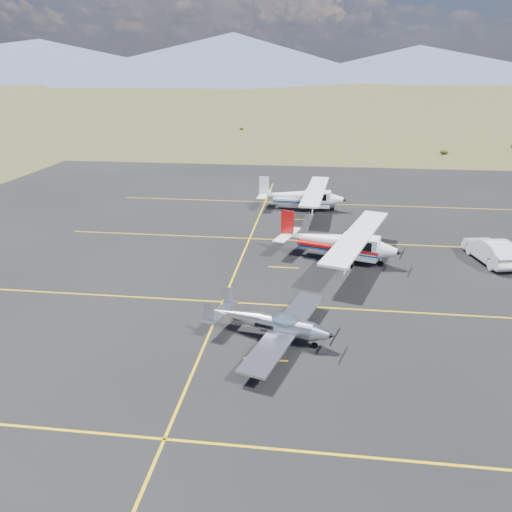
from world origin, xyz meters
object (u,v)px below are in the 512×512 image
(aircraft_cessna, at_px, (339,241))
(aircraft_plain, at_px, (302,196))
(aircraft_low_wing, at_px, (273,324))
(sedan, at_px, (491,250))

(aircraft_cessna, height_order, aircraft_plain, aircraft_cessna)
(aircraft_cessna, bearing_deg, aircraft_low_wing, -90.03)
(aircraft_low_wing, xyz_separation_m, aircraft_cessna, (3.39, 10.95, 0.49))
(aircraft_cessna, xyz_separation_m, sedan, (10.08, 0.97, -0.54))
(aircraft_plain, xyz_separation_m, sedan, (12.98, -11.42, -0.48))
(aircraft_plain, height_order, sedan, aircraft_plain)
(sedan, bearing_deg, aircraft_plain, -53.49)
(aircraft_plain, relative_size, sedan, 2.36)
(aircraft_low_wing, xyz_separation_m, aircraft_plain, (0.49, 23.34, 0.44))
(aircraft_low_wing, relative_size, aircraft_plain, 0.71)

